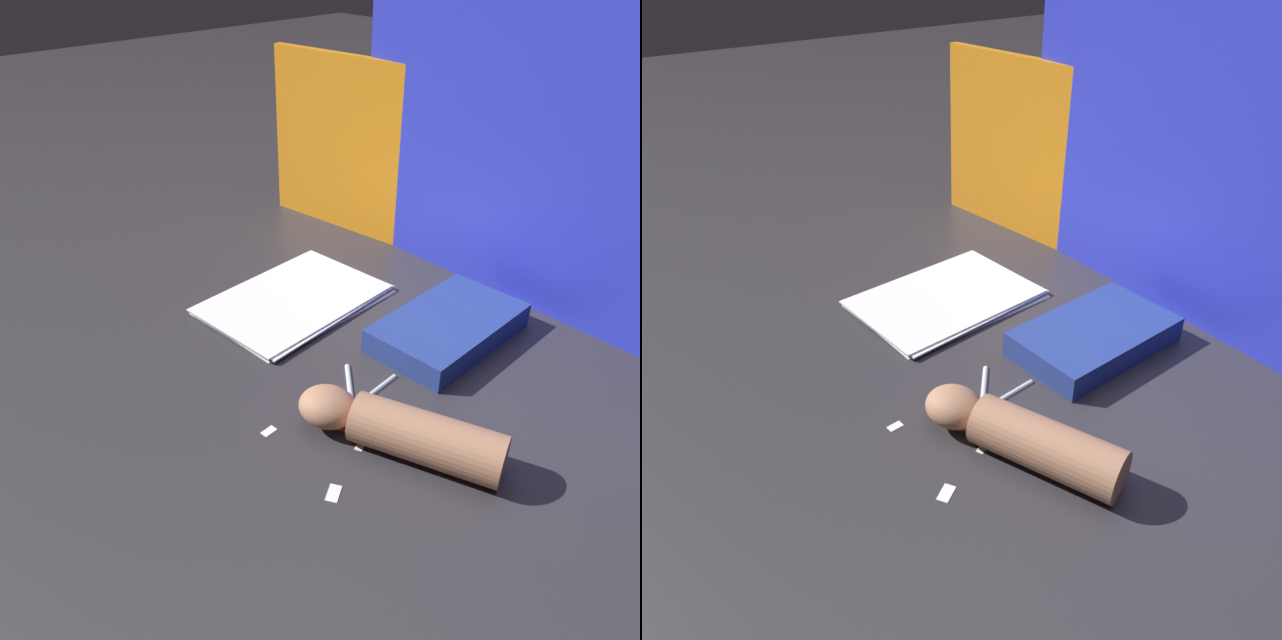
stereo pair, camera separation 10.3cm
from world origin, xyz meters
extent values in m
plane|color=#2D2B30|center=(0.00, 0.00, 0.00)|extent=(6.00, 6.00, 0.00)
cube|color=orange|center=(-0.22, 0.38, 0.19)|extent=(0.58, 0.09, 0.38)
cube|color=#2833D1|center=(0.15, 0.38, 0.29)|extent=(0.80, 0.04, 0.58)
cube|color=white|center=(-0.12, 0.06, 0.00)|extent=(0.25, 0.35, 0.00)
cube|color=white|center=(-0.12, 0.06, 0.00)|extent=(0.23, 0.34, 0.00)
cube|color=white|center=(-0.12, 0.06, 0.01)|extent=(0.25, 0.35, 0.00)
cube|color=white|center=(-0.12, 0.06, 0.01)|extent=(0.24, 0.35, 0.00)
cube|color=navy|center=(0.15, 0.18, 0.02)|extent=(0.17, 0.28, 0.04)
sphere|color=silver|center=(0.17, -0.08, 0.00)|extent=(0.01, 0.01, 0.01)
cylinder|color=silver|center=(0.13, -0.04, 0.00)|extent=(0.09, 0.08, 0.01)
torus|color=orange|center=(0.19, -0.10, 0.00)|extent=(0.07, 0.07, 0.01)
cylinder|color=silver|center=(0.17, -0.03, 0.00)|extent=(0.02, 0.11, 0.01)
torus|color=orange|center=(0.17, -0.11, 0.00)|extent=(0.05, 0.05, 0.01)
cylinder|color=#A87556|center=(0.31, -0.08, 0.04)|extent=(0.22, 0.14, 0.07)
ellipsoid|color=#A87556|center=(0.17, -0.13, 0.04)|extent=(0.11, 0.10, 0.05)
cube|color=white|center=(0.23, -0.12, 0.00)|extent=(0.02, 0.03, 0.00)
cube|color=white|center=(0.27, -0.21, 0.00)|extent=(0.03, 0.03, 0.00)
cube|color=white|center=(0.12, -0.20, 0.00)|extent=(0.01, 0.02, 0.00)
camera|label=1|loc=(0.66, -0.60, 0.63)|focal=35.00mm
camera|label=2|loc=(0.72, -0.52, 0.63)|focal=35.00mm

